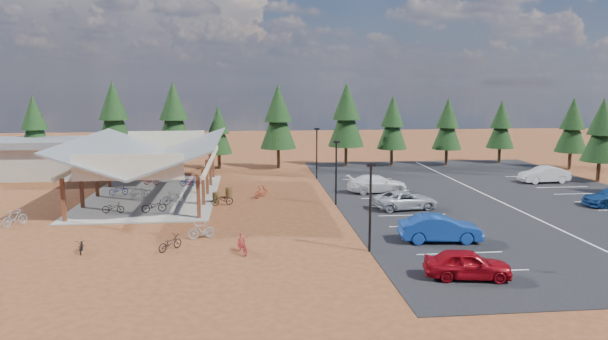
% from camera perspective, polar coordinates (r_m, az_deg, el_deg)
% --- Properties ---
extents(ground, '(140.00, 140.00, 0.00)m').
position_cam_1_polar(ground, '(40.64, -3.18, -4.49)').
color(ground, '#5B2F18').
rests_on(ground, ground).
extents(asphalt_lot, '(27.00, 44.00, 0.04)m').
position_cam_1_polar(asphalt_lot, '(48.03, 19.29, -2.84)').
color(asphalt_lot, black).
rests_on(asphalt_lot, ground).
extents(concrete_pad, '(10.60, 18.60, 0.10)m').
position_cam_1_polar(concrete_pad, '(48.11, -15.59, -2.61)').
color(concrete_pad, gray).
rests_on(concrete_pad, ground).
extents(bike_pavilion, '(11.65, 19.40, 4.97)m').
position_cam_1_polar(bike_pavilion, '(47.51, -15.78, 1.85)').
color(bike_pavilion, '#553018').
rests_on(bike_pavilion, concrete_pad).
extents(outbuilding, '(11.00, 7.00, 3.90)m').
position_cam_1_polar(outbuilding, '(62.03, -26.82, 1.18)').
color(outbuilding, '#ADA593').
rests_on(outbuilding, ground).
extents(lamp_post_0, '(0.50, 0.25, 5.14)m').
position_cam_1_polar(lamp_post_0, '(30.95, 7.00, -3.24)').
color(lamp_post_0, black).
rests_on(lamp_post_0, ground).
extents(lamp_post_1, '(0.50, 0.25, 5.14)m').
position_cam_1_polar(lamp_post_1, '(42.52, 3.40, 0.21)').
color(lamp_post_1, black).
rests_on(lamp_post_1, ground).
extents(lamp_post_2, '(0.50, 0.25, 5.14)m').
position_cam_1_polar(lamp_post_2, '(54.29, 1.35, 2.17)').
color(lamp_post_2, black).
rests_on(lamp_post_2, ground).
extents(trash_bin_0, '(0.60, 0.60, 0.90)m').
position_cam_1_polar(trash_bin_0, '(44.12, -9.22, -2.91)').
color(trash_bin_0, '#4D371B').
rests_on(trash_bin_0, ground).
extents(trash_bin_1, '(0.60, 0.60, 0.90)m').
position_cam_1_polar(trash_bin_1, '(46.01, -7.89, -2.38)').
color(trash_bin_1, '#4D371B').
rests_on(trash_bin_1, ground).
extents(pine_0, '(3.57, 3.57, 8.31)m').
position_cam_1_polar(pine_0, '(64.80, -26.51, 4.21)').
color(pine_0, '#382314').
rests_on(pine_0, ground).
extents(pine_1, '(4.22, 4.22, 9.83)m').
position_cam_1_polar(pine_1, '(64.23, -19.41, 5.45)').
color(pine_1, '#382314').
rests_on(pine_1, ground).
extents(pine_2, '(4.18, 4.18, 9.74)m').
position_cam_1_polar(pine_2, '(62.97, -13.56, 5.60)').
color(pine_2, '#382314').
rests_on(pine_2, ground).
extents(pine_3, '(3.04, 3.04, 7.08)m').
position_cam_1_polar(pine_3, '(61.36, -8.99, 4.13)').
color(pine_3, '#382314').
rests_on(pine_3, ground).
extents(pine_4, '(4.06, 4.06, 9.46)m').
position_cam_1_polar(pine_4, '(60.88, -2.75, 5.57)').
color(pine_4, '#382314').
rests_on(pine_4, ground).
extents(pine_5, '(4.16, 4.16, 9.69)m').
position_cam_1_polar(pine_5, '(62.44, 4.48, 5.77)').
color(pine_5, '#382314').
rests_on(pine_5, ground).
extents(pine_6, '(3.51, 3.51, 8.17)m').
position_cam_1_polar(pine_6, '(63.77, 9.29, 4.91)').
color(pine_6, '#382314').
rests_on(pine_6, ground).
extents(pine_7, '(3.41, 3.41, 7.94)m').
position_cam_1_polar(pine_7, '(65.26, 14.87, 4.69)').
color(pine_7, '#382314').
rests_on(pine_7, ground).
extents(pine_8, '(3.25, 3.25, 7.58)m').
position_cam_1_polar(pine_8, '(69.19, 20.02, 4.50)').
color(pine_8, '#382314').
rests_on(pine_8, ground).
extents(pine_12, '(3.53, 3.53, 8.21)m').
position_cam_1_polar(pine_12, '(60.01, 28.86, 3.66)').
color(pine_12, '#382314').
rests_on(pine_12, ground).
extents(pine_13, '(3.45, 3.45, 8.04)m').
position_cam_1_polar(pine_13, '(67.08, 26.41, 4.22)').
color(pine_13, '#382314').
rests_on(pine_13, ground).
extents(bike_0, '(1.65, 0.65, 0.85)m').
position_cam_1_polar(bike_0, '(42.27, -19.45, -3.74)').
color(bike_0, black).
rests_on(bike_0, concrete_pad).
extents(bike_1, '(1.59, 0.60, 0.93)m').
position_cam_1_polar(bike_1, '(47.21, -17.02, -2.26)').
color(bike_1, '#9EA1A7').
rests_on(bike_1, concrete_pad).
extents(bike_2, '(1.65, 0.91, 0.82)m').
position_cam_1_polar(bike_2, '(48.93, -18.94, -2.02)').
color(bike_2, navy).
rests_on(bike_2, concrete_pad).
extents(bike_3, '(1.58, 0.68, 0.92)m').
position_cam_1_polar(bike_3, '(52.84, -15.78, -1.02)').
color(bike_3, maroon).
rests_on(bike_3, concrete_pad).
extents(bike_4, '(1.89, 1.09, 0.94)m').
position_cam_1_polar(bike_4, '(41.68, -15.52, -3.67)').
color(bike_4, black).
rests_on(bike_4, concrete_pad).
extents(bike_5, '(1.93, 0.98, 1.12)m').
position_cam_1_polar(bike_5, '(43.51, -13.61, -2.93)').
color(bike_5, gray).
rests_on(bike_5, concrete_pad).
extents(bike_6, '(1.67, 0.65, 0.86)m').
position_cam_1_polar(bike_6, '(51.28, -11.99, -1.21)').
color(bike_6, navy).
rests_on(bike_6, concrete_pad).
extents(bike_7, '(1.65, 0.81, 0.95)m').
position_cam_1_polar(bike_7, '(51.90, -11.56, -1.02)').
color(bike_7, maroon).
rests_on(bike_7, concrete_pad).
extents(bike_8, '(0.86, 1.62, 0.81)m').
position_cam_1_polar(bike_8, '(33.65, -22.39, -7.38)').
color(bike_8, black).
rests_on(bike_8, ground).
extents(bike_9, '(1.48, 1.79, 1.10)m').
position_cam_1_polar(bike_9, '(41.66, -28.16, -4.47)').
color(bike_9, gray).
rests_on(bike_9, ground).
extents(bike_11, '(1.02, 1.91, 1.10)m').
position_cam_1_polar(bike_11, '(31.19, -6.54, -7.73)').
color(bike_11, maroon).
rests_on(bike_11, ground).
extents(bike_12, '(1.54, 1.70, 0.90)m').
position_cam_1_polar(bike_12, '(32.45, -13.93, -7.46)').
color(bike_12, black).
rests_on(bike_12, ground).
extents(bike_13, '(1.77, 1.09, 1.03)m').
position_cam_1_polar(bike_13, '(34.45, -10.73, -6.26)').
color(bike_13, gray).
rests_on(bike_13, ground).
extents(bike_15, '(1.45, 1.74, 1.07)m').
position_cam_1_polar(bike_15, '(45.76, -4.54, -2.27)').
color(bike_15, '#9A301F').
rests_on(bike_15, ground).
extents(bike_16, '(1.86, 1.11, 0.92)m').
position_cam_1_polar(bike_16, '(43.30, -8.59, -3.10)').
color(bike_16, black).
rests_on(bike_16, ground).
extents(car_0, '(4.44, 2.38, 1.44)m').
position_cam_1_polar(car_0, '(28.26, 16.82, -9.45)').
color(car_0, '#9B0912').
rests_on(car_0, asphalt_lot).
extents(car_1, '(5.05, 2.16, 1.62)m').
position_cam_1_polar(car_1, '(34.05, 14.12, -5.99)').
color(car_1, navy).
rests_on(car_1, asphalt_lot).
extents(car_2, '(5.18, 2.94, 1.37)m').
position_cam_1_polar(car_2, '(42.16, 10.64, -3.13)').
color(car_2, '#A8ABB0').
rests_on(car_2, asphalt_lot).
extents(car_3, '(5.39, 2.44, 1.53)m').
position_cam_1_polar(car_3, '(48.11, 7.71, -1.43)').
color(car_3, white).
rests_on(car_3, asphalt_lot).
extents(car_9, '(4.84, 1.95, 1.56)m').
position_cam_1_polar(car_9, '(57.17, 23.93, -0.45)').
color(car_9, silver).
rests_on(car_9, asphalt_lot).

